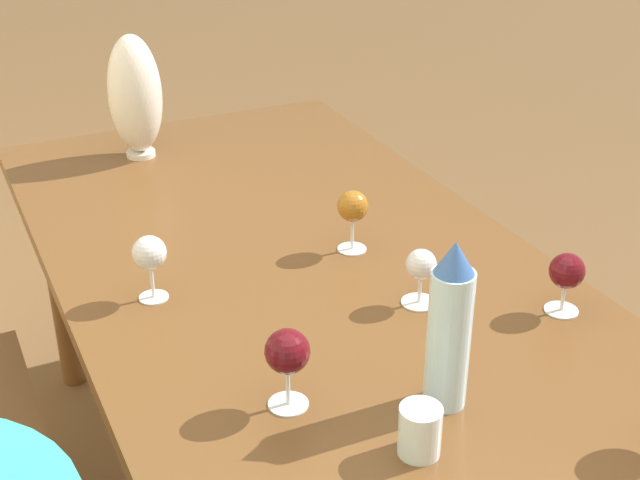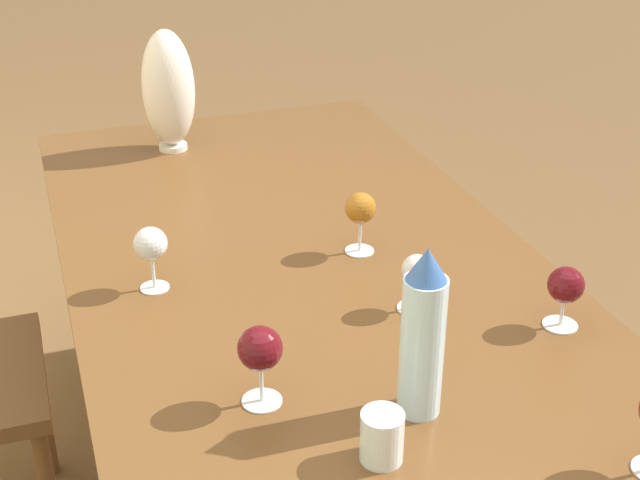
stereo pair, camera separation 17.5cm
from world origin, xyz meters
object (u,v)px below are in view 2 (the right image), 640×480
vase (168,89)px  wine_glass_1 (360,210)px  wine_glass_5 (260,350)px  wine_glass_7 (417,273)px  wine_glass_3 (566,287)px  wine_glass_2 (151,245)px  water_bottle (423,335)px  water_tumbler (382,437)px

vase → wine_glass_1: (-0.72, -0.27, -0.07)m
vase → wine_glass_5: size_ratio=2.33×
vase → wine_glass_5: (-1.15, 0.07, -0.07)m
wine_glass_5 → wine_glass_7: size_ratio=1.23×
wine_glass_3 → wine_glass_7: size_ratio=1.05×
wine_glass_2 → wine_glass_7: wine_glass_2 is taller
water_bottle → wine_glass_5: 0.26m
vase → wine_glass_7: size_ratio=2.85×
wine_glass_1 → vase: bearing=20.5°
wine_glass_7 → wine_glass_5: bearing=116.8°
wine_glass_1 → wine_glass_2: (-0.01, 0.45, -0.00)m
wine_glass_1 → wine_glass_3: size_ratio=1.12×
wine_glass_2 → wine_glass_5: wine_glass_5 is taller
wine_glass_2 → wine_glass_1: bearing=-88.5°
wine_glass_5 → wine_glass_7: wine_glass_5 is taller
wine_glass_1 → wine_glass_5: 0.55m
vase → wine_glass_2: vase is taller
water_tumbler → wine_glass_3: size_ratio=0.68×
wine_glass_5 → water_bottle: bearing=-113.4°
vase → wine_glass_2: 0.76m
wine_glass_1 → wine_glass_3: wine_glass_1 is taller
wine_glass_1 → wine_glass_5: wine_glass_5 is taller
wine_glass_1 → wine_glass_3: 0.47m
wine_glass_1 → wine_glass_2: 0.45m
wine_glass_2 → vase: bearing=-13.5°
wine_glass_1 → wine_glass_7: wine_glass_1 is taller
wine_glass_5 → wine_glass_1: bearing=-38.2°
water_bottle → wine_glass_2: bearing=33.0°
water_tumbler → wine_glass_2: bearing=21.2°
water_bottle → wine_glass_1: water_bottle is taller
vase → wine_glass_5: bearing=176.5°
water_bottle → wine_glass_7: (0.28, -0.12, -0.06)m
wine_glass_1 → wine_glass_7: 0.25m
wine_glass_1 → wine_glass_5: (-0.43, 0.34, 0.00)m
water_tumbler → vase: size_ratio=0.25×
water_bottle → wine_glass_3: (0.14, -0.36, -0.06)m
water_bottle → wine_glass_7: bearing=-23.5°
wine_glass_2 → wine_glass_7: bearing=-117.5°
wine_glass_1 → water_tumbler: bearing=161.6°
vase → wine_glass_2: bearing=166.5°
water_tumbler → wine_glass_5: bearing=34.9°
wine_glass_1 → wine_glass_2: bearing=91.5°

